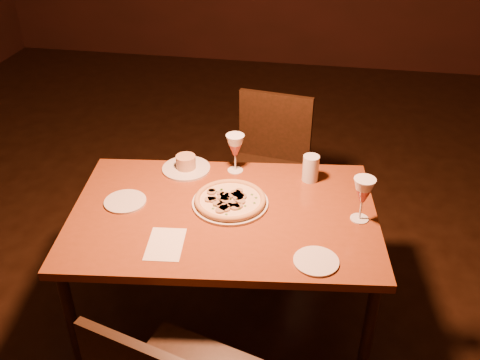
# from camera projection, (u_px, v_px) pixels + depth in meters

# --- Properties ---
(floor) EXTENTS (7.00, 7.00, 0.00)m
(floor) POSITION_uv_depth(u_px,v_px,m) (206.00, 282.00, 2.94)
(floor) COLOR black
(floor) RESTS_ON ground
(dining_table) EXTENTS (1.41, 1.00, 0.70)m
(dining_table) POSITION_uv_depth(u_px,v_px,m) (224.00, 223.00, 2.33)
(dining_table) COLOR brown
(dining_table) RESTS_ON floor
(chair_far) EXTENTS (0.48, 0.48, 0.88)m
(chair_far) POSITION_uv_depth(u_px,v_px,m) (268.00, 164.00, 3.05)
(chair_far) COLOR black
(chair_far) RESTS_ON floor
(pizza_plate) EXTENTS (0.34, 0.34, 0.04)m
(pizza_plate) POSITION_uv_depth(u_px,v_px,m) (230.00, 200.00, 2.34)
(pizza_plate) COLOR silver
(pizza_plate) RESTS_ON dining_table
(ramekin_saucer) EXTENTS (0.23, 0.23, 0.07)m
(ramekin_saucer) POSITION_uv_depth(u_px,v_px,m) (186.00, 165.00, 2.58)
(ramekin_saucer) COLOR silver
(ramekin_saucer) RESTS_ON dining_table
(wine_glass_far) EXTENTS (0.09, 0.09, 0.19)m
(wine_glass_far) POSITION_uv_depth(u_px,v_px,m) (235.00, 153.00, 2.54)
(wine_glass_far) COLOR #B44B4B
(wine_glass_far) RESTS_ON dining_table
(wine_glass_right) EXTENTS (0.09, 0.09, 0.20)m
(wine_glass_right) POSITION_uv_depth(u_px,v_px,m) (362.00, 200.00, 2.20)
(wine_glass_right) COLOR #B44B4B
(wine_glass_right) RESTS_ON dining_table
(water_tumbler) EXTENTS (0.08, 0.08, 0.13)m
(water_tumbler) POSITION_uv_depth(u_px,v_px,m) (311.00, 168.00, 2.48)
(water_tumbler) COLOR silver
(water_tumbler) RESTS_ON dining_table
(side_plate_left) EXTENTS (0.19, 0.19, 0.01)m
(side_plate_left) POSITION_uv_depth(u_px,v_px,m) (125.00, 202.00, 2.36)
(side_plate_left) COLOR silver
(side_plate_left) RESTS_ON dining_table
(side_plate_near) EXTENTS (0.17, 0.17, 0.01)m
(side_plate_near) POSITION_uv_depth(u_px,v_px,m) (316.00, 261.00, 2.02)
(side_plate_near) COLOR silver
(side_plate_near) RESTS_ON dining_table
(menu_card) EXTENTS (0.16, 0.22, 0.00)m
(menu_card) POSITION_uv_depth(u_px,v_px,m) (165.00, 244.00, 2.11)
(menu_card) COLOR silver
(menu_card) RESTS_ON dining_table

